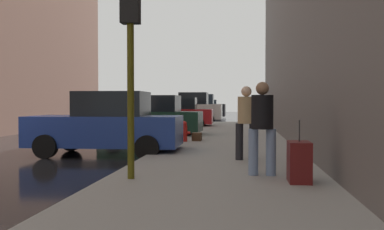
{
  "coord_description": "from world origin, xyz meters",
  "views": [
    {
      "loc": [
        6.44,
        -10.11,
        1.48
      ],
      "look_at": [
        4.44,
        6.79,
        0.99
      ],
      "focal_mm": 40.0,
      "sensor_mm": 36.0,
      "label": 1
    }
  ],
  "objects_px": {
    "parked_blue_sedan": "(107,125)",
    "parked_dark_green_sedan": "(153,118)",
    "parked_red_hatchback": "(177,114)",
    "duffel_bag": "(197,137)",
    "pedestrian_in_tan_coat": "(246,119)",
    "parked_gray_coupe": "(206,109)",
    "rolling_suitcase": "(299,162)",
    "pedestrian_in_jeans": "(262,123)",
    "fire_hydrant": "(184,131)",
    "parked_black_suv": "(200,108)",
    "traffic_light": "(131,29)",
    "parked_white_van": "(192,109)"
  },
  "relations": [
    {
      "from": "parked_gray_coupe",
      "to": "rolling_suitcase",
      "type": "xyz_separation_m",
      "value": [
        4.73,
        -37.03,
        -0.36
      ]
    },
    {
      "from": "parked_white_van",
      "to": "duffel_bag",
      "type": "relative_size",
      "value": 10.52
    },
    {
      "from": "fire_hydrant",
      "to": "duffel_bag",
      "type": "bearing_deg",
      "value": 44.43
    },
    {
      "from": "parked_white_van",
      "to": "rolling_suitcase",
      "type": "relative_size",
      "value": 4.45
    },
    {
      "from": "traffic_light",
      "to": "duffel_bag",
      "type": "xyz_separation_m",
      "value": [
        0.35,
        7.59,
        -2.47
      ]
    },
    {
      "from": "parked_blue_sedan",
      "to": "rolling_suitcase",
      "type": "height_order",
      "value": "parked_blue_sedan"
    },
    {
      "from": "parked_red_hatchback",
      "to": "pedestrian_in_tan_coat",
      "type": "height_order",
      "value": "pedestrian_in_tan_coat"
    },
    {
      "from": "rolling_suitcase",
      "to": "duffel_bag",
      "type": "xyz_separation_m",
      "value": [
        -2.53,
        7.59,
        -0.2
      ]
    },
    {
      "from": "parked_blue_sedan",
      "to": "rolling_suitcase",
      "type": "distance_m",
      "value": 6.48
    },
    {
      "from": "parked_blue_sedan",
      "to": "pedestrian_in_tan_coat",
      "type": "relative_size",
      "value": 2.48
    },
    {
      "from": "parked_red_hatchback",
      "to": "duffel_bag",
      "type": "distance_m",
      "value": 10.09
    },
    {
      "from": "duffel_bag",
      "to": "parked_white_van",
      "type": "bearing_deg",
      "value": 97.43
    },
    {
      "from": "parked_blue_sedan",
      "to": "parked_dark_green_sedan",
      "type": "relative_size",
      "value": 1.0
    },
    {
      "from": "parked_blue_sedan",
      "to": "pedestrian_in_jeans",
      "type": "distance_m",
      "value": 5.63
    },
    {
      "from": "parked_black_suv",
      "to": "traffic_light",
      "type": "height_order",
      "value": "traffic_light"
    },
    {
      "from": "parked_dark_green_sedan",
      "to": "parked_red_hatchback",
      "type": "relative_size",
      "value": 1.0
    },
    {
      "from": "pedestrian_in_tan_coat",
      "to": "parked_blue_sedan",
      "type": "bearing_deg",
      "value": 156.11
    },
    {
      "from": "pedestrian_in_tan_coat",
      "to": "rolling_suitcase",
      "type": "distance_m",
      "value": 2.89
    },
    {
      "from": "parked_white_van",
      "to": "rolling_suitcase",
      "type": "xyz_separation_m",
      "value": [
        4.73,
        -24.5,
        -0.54
      ]
    },
    {
      "from": "traffic_light",
      "to": "rolling_suitcase",
      "type": "bearing_deg",
      "value": -0.15
    },
    {
      "from": "parked_red_hatchback",
      "to": "parked_dark_green_sedan",
      "type": "bearing_deg",
      "value": -90.0
    },
    {
      "from": "parked_dark_green_sedan",
      "to": "fire_hydrant",
      "type": "height_order",
      "value": "parked_dark_green_sedan"
    },
    {
      "from": "fire_hydrant",
      "to": "pedestrian_in_jeans",
      "type": "distance_m",
      "value": 7.01
    },
    {
      "from": "parked_black_suv",
      "to": "fire_hydrant",
      "type": "height_order",
      "value": "parked_black_suv"
    },
    {
      "from": "parked_blue_sedan",
      "to": "rolling_suitcase",
      "type": "bearing_deg",
      "value": -42.98
    },
    {
      "from": "rolling_suitcase",
      "to": "pedestrian_in_tan_coat",
      "type": "bearing_deg",
      "value": 107.62
    },
    {
      "from": "pedestrian_in_tan_coat",
      "to": "parked_gray_coupe",
      "type": "bearing_deg",
      "value": 96.44
    },
    {
      "from": "parked_gray_coupe",
      "to": "rolling_suitcase",
      "type": "bearing_deg",
      "value": -82.72
    },
    {
      "from": "parked_red_hatchback",
      "to": "parked_gray_coupe",
      "type": "relative_size",
      "value": 1.0
    },
    {
      "from": "fire_hydrant",
      "to": "parked_dark_green_sedan",
      "type": "bearing_deg",
      "value": 118.59
    },
    {
      "from": "fire_hydrant",
      "to": "rolling_suitcase",
      "type": "relative_size",
      "value": 0.68
    },
    {
      "from": "parked_red_hatchback",
      "to": "rolling_suitcase",
      "type": "bearing_deg",
      "value": -74.81
    },
    {
      "from": "parked_white_van",
      "to": "pedestrian_in_jeans",
      "type": "distance_m",
      "value": 24.24
    },
    {
      "from": "parked_red_hatchback",
      "to": "parked_black_suv",
      "type": "distance_m",
      "value": 13.66
    },
    {
      "from": "parked_blue_sedan",
      "to": "fire_hydrant",
      "type": "bearing_deg",
      "value": 57.12
    },
    {
      "from": "parked_dark_green_sedan",
      "to": "pedestrian_in_tan_coat",
      "type": "relative_size",
      "value": 2.48
    },
    {
      "from": "parked_dark_green_sedan",
      "to": "parked_gray_coupe",
      "type": "height_order",
      "value": "same"
    },
    {
      "from": "parked_dark_green_sedan",
      "to": "rolling_suitcase",
      "type": "relative_size",
      "value": 4.07
    },
    {
      "from": "rolling_suitcase",
      "to": "parked_dark_green_sedan",
      "type": "bearing_deg",
      "value": 114.24
    },
    {
      "from": "rolling_suitcase",
      "to": "parked_red_hatchback",
      "type": "bearing_deg",
      "value": 105.19
    },
    {
      "from": "rolling_suitcase",
      "to": "parked_blue_sedan",
      "type": "bearing_deg",
      "value": 137.02
    },
    {
      "from": "pedestrian_in_jeans",
      "to": "pedestrian_in_tan_coat",
      "type": "xyz_separation_m",
      "value": [
        -0.27,
        2.07,
        0.0
      ]
    },
    {
      "from": "pedestrian_in_tan_coat",
      "to": "parked_red_hatchback",
      "type": "bearing_deg",
      "value": 104.75
    },
    {
      "from": "parked_blue_sedan",
      "to": "traffic_light",
      "type": "distance_m",
      "value": 5.14
    },
    {
      "from": "pedestrian_in_jeans",
      "to": "traffic_light",
      "type": "bearing_deg",
      "value": -165.06
    },
    {
      "from": "parked_blue_sedan",
      "to": "parked_gray_coupe",
      "type": "relative_size",
      "value": 1.0
    },
    {
      "from": "parked_red_hatchback",
      "to": "pedestrian_in_jeans",
      "type": "bearing_deg",
      "value": -76.13
    },
    {
      "from": "fire_hydrant",
      "to": "traffic_light",
      "type": "bearing_deg",
      "value": -89.6
    },
    {
      "from": "fire_hydrant",
      "to": "traffic_light",
      "type": "distance_m",
      "value": 7.54
    },
    {
      "from": "parked_red_hatchback",
      "to": "fire_hydrant",
      "type": "height_order",
      "value": "parked_red_hatchback"
    }
  ]
}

